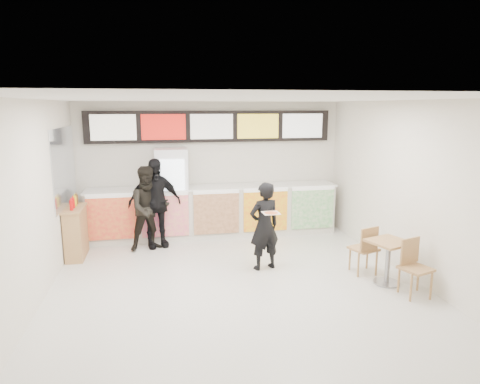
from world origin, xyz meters
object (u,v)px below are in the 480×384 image
object	(u,v)px
cafe_table	(388,254)
condiment_ledge	(76,232)
customer_main	(264,226)
service_counter	(214,211)
drinks_fridge	(172,194)
customer_left	(149,208)
customer_mid	(155,203)

from	to	relation	value
cafe_table	condiment_ledge	distance (m)	5.76
customer_main	condiment_ledge	world-z (taller)	customer_main
service_counter	drinks_fridge	distance (m)	1.03
service_counter	customer_left	distance (m)	1.60
customer_main	customer_left	world-z (taller)	customer_left
customer_main	customer_mid	size ratio (longest dim) A/B	0.85
drinks_fridge	customer_main	xyz separation A→B (m)	(1.55, -2.19, -0.20)
customer_main	customer_mid	distance (m)	2.53
customer_left	cafe_table	xyz separation A→B (m)	(3.87, -2.53, -0.35)
drinks_fridge	customer_mid	bearing A→B (deg)	-123.40
customer_left	condiment_ledge	bearing A→B (deg)	173.20
service_counter	drinks_fridge	world-z (taller)	drinks_fridge
customer_left	drinks_fridge	bearing A→B (deg)	40.32
cafe_table	condiment_ledge	xyz separation A→B (m)	(-5.28, 2.32, -0.01)
customer_left	customer_mid	distance (m)	0.20
service_counter	customer_left	size ratio (longest dim) A/B	3.22
cafe_table	condiment_ledge	bearing A→B (deg)	137.68
drinks_fridge	customer_main	bearing A→B (deg)	-54.75
customer_main	cafe_table	size ratio (longest dim) A/B	1.02
service_counter	condiment_ledge	world-z (taller)	condiment_ledge
drinks_fridge	customer_left	world-z (taller)	drinks_fridge
customer_left	service_counter	bearing A→B (deg)	10.63
customer_main	customer_left	bearing A→B (deg)	-51.69
service_counter	customer_main	world-z (taller)	customer_main
customer_main	condiment_ledge	size ratio (longest dim) A/B	1.35
cafe_table	drinks_fridge	bearing A→B (deg)	117.80
service_counter	customer_main	distance (m)	2.27
cafe_table	customer_mid	bearing A→B (deg)	126.01
customer_main	cafe_table	bearing A→B (deg)	135.14
service_counter	drinks_fridge	size ratio (longest dim) A/B	2.78
customer_left	customer_mid	xyz separation A→B (m)	(0.11, 0.14, 0.07)
customer_main	drinks_fridge	bearing A→B (deg)	-70.18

